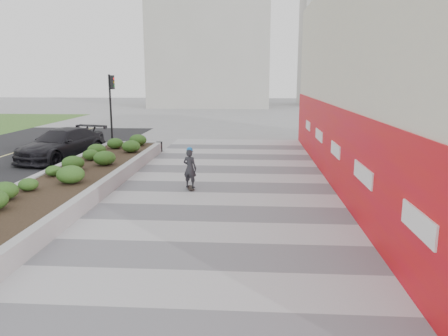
% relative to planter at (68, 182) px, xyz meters
% --- Properties ---
extents(ground, '(160.00, 160.00, 0.00)m').
position_rel_planter_xyz_m(ground, '(5.50, -7.00, -0.42)').
color(ground, gray).
rests_on(ground, ground).
extents(walkway, '(8.00, 36.00, 0.01)m').
position_rel_planter_xyz_m(walkway, '(5.50, -4.00, -0.41)').
color(walkway, '#A8A8AD').
rests_on(walkway, ground).
extents(building, '(6.04, 24.08, 8.00)m').
position_rel_planter_xyz_m(building, '(12.48, 1.98, 3.56)').
color(building, beige).
rests_on(building, ground).
extents(planter, '(3.00, 18.00, 0.90)m').
position_rel_planter_xyz_m(planter, '(0.00, 0.00, 0.00)').
color(planter, '#9E9EA0').
rests_on(planter, ground).
extents(traffic_signal_near, '(0.33, 0.28, 4.20)m').
position_rel_planter_xyz_m(traffic_signal_near, '(-1.73, 10.50, 2.34)').
color(traffic_signal_near, black).
rests_on(traffic_signal_near, ground).
extents(distant_bldg_north_l, '(16.00, 12.00, 20.00)m').
position_rel_planter_xyz_m(distant_bldg_north_l, '(0.50, 48.00, 9.58)').
color(distant_bldg_north_l, '#ADAAA3').
rests_on(distant_bldg_north_l, ground).
extents(distant_bldg_north_r, '(14.00, 10.00, 24.00)m').
position_rel_planter_xyz_m(distant_bldg_north_r, '(20.50, 53.00, 11.58)').
color(distant_bldg_north_r, '#ADAAA3').
rests_on(distant_bldg_north_r, ground).
extents(manhole_cover, '(0.44, 0.44, 0.01)m').
position_rel_planter_xyz_m(manhole_cover, '(6.00, -4.00, -0.42)').
color(manhole_cover, '#595654').
rests_on(manhole_cover, ground).
extents(skateboarder, '(0.61, 0.75, 1.58)m').
position_rel_planter_xyz_m(skateboarder, '(4.22, 0.81, 0.38)').
color(skateboarder, beige).
rests_on(skateboarder, ground).
extents(car_dark, '(3.50, 5.67, 1.53)m').
position_rel_planter_xyz_m(car_dark, '(-3.00, 6.32, 0.35)').
color(car_dark, black).
rests_on(car_dark, ground).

